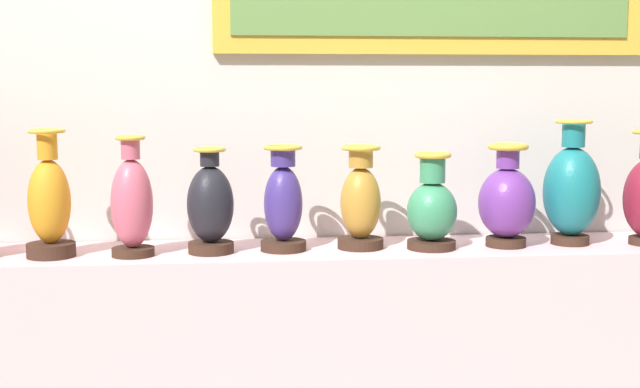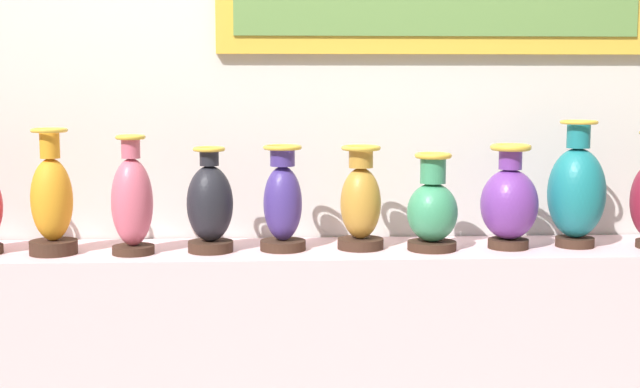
% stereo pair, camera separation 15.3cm
% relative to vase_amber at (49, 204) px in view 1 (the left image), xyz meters
% --- Properties ---
extents(display_shelf, '(2.86, 0.40, 0.92)m').
position_rel_vase_amber_xyz_m(display_shelf, '(0.84, 0.05, -0.62)').
color(display_shelf, beige).
rests_on(display_shelf, ground_plane).
extents(back_wall, '(5.20, 0.14, 2.74)m').
position_rel_vase_amber_xyz_m(back_wall, '(0.85, 0.31, 0.30)').
color(back_wall, silver).
rests_on(back_wall, ground_plane).
extents(vase_amber, '(0.15, 0.15, 0.39)m').
position_rel_vase_amber_xyz_m(vase_amber, '(0.00, 0.00, 0.00)').
color(vase_amber, '#382319').
rests_on(vase_amber, display_shelf).
extents(vase_rose, '(0.13, 0.13, 0.37)m').
position_rel_vase_amber_xyz_m(vase_rose, '(0.25, -0.01, -0.00)').
color(vase_rose, '#382319').
rests_on(vase_rose, display_shelf).
extents(vase_onyx, '(0.15, 0.15, 0.33)m').
position_rel_vase_amber_xyz_m(vase_onyx, '(0.49, 0.01, -0.02)').
color(vase_onyx, '#382319').
rests_on(vase_onyx, display_shelf).
extents(vase_indigo, '(0.15, 0.15, 0.34)m').
position_rel_vase_amber_xyz_m(vase_indigo, '(0.72, 0.03, -0.01)').
color(vase_indigo, '#382319').
rests_on(vase_indigo, display_shelf).
extents(vase_ochre, '(0.15, 0.15, 0.33)m').
position_rel_vase_amber_xyz_m(vase_ochre, '(0.97, 0.04, -0.01)').
color(vase_ochre, '#382319').
rests_on(vase_ochre, display_shelf).
extents(vase_jade, '(0.16, 0.16, 0.31)m').
position_rel_vase_amber_xyz_m(vase_jade, '(1.20, 0.00, -0.03)').
color(vase_jade, '#382319').
rests_on(vase_jade, display_shelf).
extents(vase_violet, '(0.19, 0.19, 0.34)m').
position_rel_vase_amber_xyz_m(vase_violet, '(1.45, 0.02, -0.01)').
color(vase_violet, '#382319').
rests_on(vase_violet, display_shelf).
extents(vase_teal, '(0.19, 0.19, 0.41)m').
position_rel_vase_amber_xyz_m(vase_teal, '(1.68, 0.04, 0.02)').
color(vase_teal, '#382319').
rests_on(vase_teal, display_shelf).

